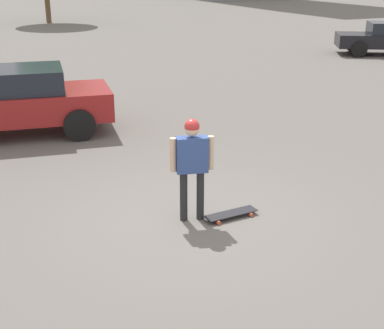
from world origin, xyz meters
name	(u,v)px	position (x,y,z in m)	size (l,w,h in m)	color
ground_plane	(192,219)	(0.00, 0.00, 0.00)	(220.00, 220.00, 0.00)	slate
person	(192,158)	(0.00, 0.00, 1.01)	(0.64, 0.32, 1.60)	#262628
skateboard	(231,214)	(0.58, -0.20, 0.06)	(0.88, 0.33, 0.08)	#232328
car_parked_near	(19,100)	(-1.73, 5.83, 0.80)	(4.44, 2.55, 1.53)	maroon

